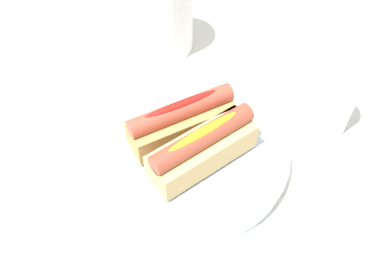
{
  "coord_description": "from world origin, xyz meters",
  "views": [
    {
      "loc": [
        -0.06,
        -0.33,
        0.48
      ],
      "look_at": [
        0.03,
        0.01,
        0.05
      ],
      "focal_mm": 38.34,
      "sensor_mm": 36.0,
      "label": 1
    }
  ],
  "objects_px": {
    "serving_bowl": "(192,152)",
    "water_glass": "(330,103)",
    "hotdog_front": "(203,147)",
    "hotdog_back": "(182,120)",
    "paper_towel_roll": "(161,15)"
  },
  "relations": [
    {
      "from": "serving_bowl",
      "to": "water_glass",
      "type": "distance_m",
      "value": 0.22
    },
    {
      "from": "serving_bowl",
      "to": "hotdog_front",
      "type": "bearing_deg",
      "value": -74.56
    },
    {
      "from": "hotdog_back",
      "to": "paper_towel_roll",
      "type": "bearing_deg",
      "value": 84.66
    },
    {
      "from": "hotdog_back",
      "to": "paper_towel_roll",
      "type": "height_order",
      "value": "paper_towel_roll"
    },
    {
      "from": "hotdog_back",
      "to": "water_glass",
      "type": "distance_m",
      "value": 0.22
    },
    {
      "from": "hotdog_front",
      "to": "hotdog_back",
      "type": "distance_m",
      "value": 0.05
    },
    {
      "from": "serving_bowl",
      "to": "water_glass",
      "type": "height_order",
      "value": "water_glass"
    },
    {
      "from": "hotdog_front",
      "to": "water_glass",
      "type": "height_order",
      "value": "hotdog_front"
    },
    {
      "from": "hotdog_front",
      "to": "water_glass",
      "type": "relative_size",
      "value": 1.75
    },
    {
      "from": "serving_bowl",
      "to": "paper_towel_roll",
      "type": "bearing_deg",
      "value": 86.78
    },
    {
      "from": "hotdog_front",
      "to": "paper_towel_roll",
      "type": "distance_m",
      "value": 0.29
    },
    {
      "from": "serving_bowl",
      "to": "paper_towel_roll",
      "type": "xyz_separation_m",
      "value": [
        0.01,
        0.26,
        0.05
      ]
    },
    {
      "from": "hotdog_front",
      "to": "hotdog_back",
      "type": "xyz_separation_m",
      "value": [
        -0.01,
        0.05,
        0.0
      ]
    },
    {
      "from": "serving_bowl",
      "to": "hotdog_front",
      "type": "distance_m",
      "value": 0.05
    },
    {
      "from": "paper_towel_roll",
      "to": "hotdog_front",
      "type": "bearing_deg",
      "value": -91.48
    }
  ]
}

